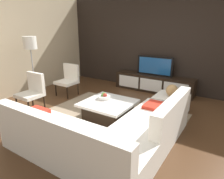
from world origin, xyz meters
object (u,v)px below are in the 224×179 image
(accent_chair_near, at_px, (33,89))
(accent_chair_far, at_px, (69,78))
(television, at_px, (155,66))
(fruit_bowl, at_px, (104,97))
(decorative_ball, at_px, (172,90))
(ottoman, at_px, (171,104))
(sectional_couch, at_px, (108,134))
(media_console, at_px, (154,83))
(coffee_table, at_px, (108,110))
(floor_lamp, at_px, (30,46))

(accent_chair_near, xyz_separation_m, accent_chair_far, (-0.07, 1.24, -0.00))
(television, bearing_deg, fruit_bowl, -97.29)
(fruit_bowl, relative_size, decorative_ball, 1.06)
(accent_chair_far, relative_size, decorative_ball, 3.28)
(ottoman, xyz_separation_m, decorative_ball, (0.00, 0.00, 0.33))
(accent_chair_near, relative_size, fruit_bowl, 3.11)
(sectional_couch, bearing_deg, ottoman, 78.54)
(sectional_couch, distance_m, accent_chair_near, 2.43)
(sectional_couch, distance_m, fruit_bowl, 1.33)
(media_console, distance_m, television, 0.53)
(television, distance_m, coffee_table, 2.37)
(television, xyz_separation_m, accent_chair_far, (-1.93, -1.59, -0.29))
(media_console, xyz_separation_m, fruit_bowl, (-0.28, -2.19, 0.18))
(sectional_couch, height_order, decorative_ball, sectional_couch)
(floor_lamp, bearing_deg, television, 42.27)
(television, bearing_deg, floor_lamp, -137.73)
(media_console, bearing_deg, coffee_table, -92.49)
(accent_chair_far, bearing_deg, ottoman, 2.45)
(media_console, xyz_separation_m, ottoman, (0.92, -1.27, -0.05))
(coffee_table, relative_size, decorative_ball, 3.83)
(coffee_table, distance_m, floor_lamp, 2.70)
(media_console, bearing_deg, decorative_ball, -54.07)
(floor_lamp, distance_m, ottoman, 3.78)
(decorative_ball, bearing_deg, coffee_table, -134.83)
(media_console, relative_size, fruit_bowl, 8.45)
(coffee_table, relative_size, floor_lamp, 0.62)
(ottoman, relative_size, fruit_bowl, 2.50)
(coffee_table, bearing_deg, sectional_couch, -56.60)
(floor_lamp, bearing_deg, accent_chair_far, 50.27)
(sectional_couch, xyz_separation_m, fruit_bowl, (-0.80, 1.04, 0.16))
(coffee_table, xyz_separation_m, decorative_ball, (1.02, 1.03, 0.33))
(coffee_table, distance_m, accent_chair_near, 1.87)
(sectional_couch, distance_m, ottoman, 2.01)
(floor_lamp, bearing_deg, sectional_couch, -17.34)
(coffee_table, xyz_separation_m, floor_lamp, (-2.42, 0.01, 1.19))
(accent_chair_near, distance_m, fruit_bowl, 1.71)
(coffee_table, bearing_deg, decorative_ball, 45.17)
(media_console, height_order, accent_chair_near, accent_chair_near)
(television, relative_size, sectional_couch, 0.44)
(television, relative_size, floor_lamp, 0.65)
(ottoman, bearing_deg, sectional_couch, -101.46)
(floor_lamp, xyz_separation_m, accent_chair_far, (0.59, 0.70, -0.90))
(ottoman, height_order, fruit_bowl, fruit_bowl)
(fruit_bowl, distance_m, decorative_ball, 1.52)
(ottoman, bearing_deg, decorative_ball, 0.00)
(media_console, height_order, fruit_bowl, fruit_bowl)
(sectional_couch, relative_size, fruit_bowl, 8.67)
(media_console, bearing_deg, ottoman, -54.07)
(media_console, bearing_deg, floor_lamp, -137.74)
(sectional_couch, relative_size, coffee_table, 2.39)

